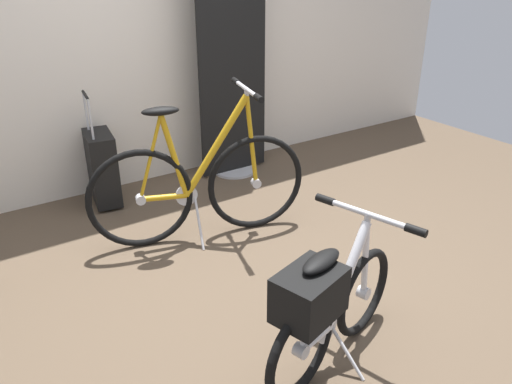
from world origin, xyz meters
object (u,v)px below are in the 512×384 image
object	(u,v)px
display_bike_left	(200,185)
rolling_suitcase	(102,167)
floor_banner_stand	(233,74)
folding_bike_foreground	(327,306)

from	to	relation	value
display_bike_left	rolling_suitcase	world-z (taller)	display_bike_left
floor_banner_stand	folding_bike_foreground	bearing A→B (deg)	-111.60
floor_banner_stand	rolling_suitcase	xyz separation A→B (m)	(-1.11, 0.02, -0.54)
folding_bike_foreground	floor_banner_stand	bearing A→B (deg)	68.40
rolling_suitcase	floor_banner_stand	bearing A→B (deg)	-0.97
floor_banner_stand	display_bike_left	world-z (taller)	floor_banner_stand
folding_bike_foreground	display_bike_left	distance (m)	1.34
floor_banner_stand	display_bike_left	xyz separation A→B (m)	(-0.75, -0.81, -0.46)
floor_banner_stand	folding_bike_foreground	size ratio (longest dim) A/B	1.97
display_bike_left	folding_bike_foreground	bearing A→B (deg)	-94.52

